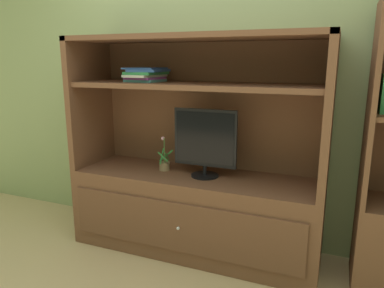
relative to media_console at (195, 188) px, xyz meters
The scene contains 6 objects.
ground_plane 0.65m from the media_console, 90.00° to the right, with size 8.00×8.00×0.00m, color tan.
painted_rear_wall 0.96m from the media_console, 90.00° to the left, with size 6.00×0.10×2.80m, color #8C9E6B.
media_console is the anchor object (origin of this frame).
tv_monitor 0.39m from the media_console, 11.59° to the right, with size 0.48×0.21×0.51m.
potted_plant 0.31m from the media_console, behind, with size 0.14×0.12×0.27m.
magazine_stack 0.95m from the media_console, behind, with size 0.29×0.34×0.11m.
Camera 1 is at (0.98, -2.04, 1.46)m, focal length 33.78 mm.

